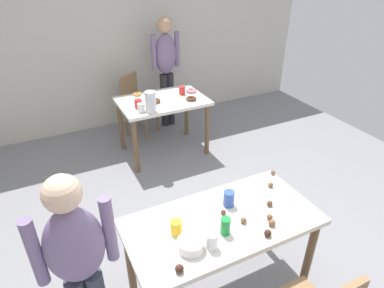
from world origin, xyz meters
name	(u,v)px	position (x,y,z in m)	size (l,w,h in m)	color
ground_plane	(223,267)	(0.00, 0.00, 0.00)	(6.40, 6.40, 0.00)	gray
wall_back	(110,38)	(0.00, 3.20, 1.30)	(6.40, 0.10, 2.60)	beige
dining_table_near	(222,231)	(-0.15, -0.18, 0.65)	(1.34, 0.67, 0.75)	silver
dining_table_far	(163,108)	(0.29, 2.02, 0.64)	(1.09, 0.74, 0.75)	silver
chair_far_table	(136,101)	(0.16, 2.73, 0.50)	(0.56, 0.56, 0.87)	olive
person_girl_near	(79,262)	(-1.10, -0.20, 0.85)	(0.45, 0.20, 1.43)	#383D4C
person_adult_far	(166,63)	(0.66, 2.76, 0.97)	(0.46, 0.24, 1.61)	#28282D
mixing_bowl	(191,244)	(-0.45, -0.31, 0.79)	(0.17, 0.17, 0.07)	white
soda_can	(225,226)	(-0.20, -0.29, 0.81)	(0.07, 0.07, 0.12)	#198438
fork_near	(289,201)	(0.40, -0.22, 0.75)	(0.17, 0.02, 0.01)	silver
cup_near_0	(229,199)	(-0.03, -0.06, 0.81)	(0.08, 0.08, 0.12)	#3351B2
cup_near_1	(176,227)	(-0.48, -0.15, 0.80)	(0.08, 0.08, 0.10)	yellow
cup_near_2	(212,241)	(-0.33, -0.36, 0.81)	(0.07, 0.07, 0.11)	white
cake_ball_0	(268,233)	(0.04, -0.44, 0.77)	(0.05, 0.05, 0.05)	#3D2319
cake_ball_1	(270,217)	(0.15, -0.32, 0.77)	(0.04, 0.04, 0.04)	brown
cake_ball_2	(271,185)	(0.38, -0.03, 0.77)	(0.04, 0.04, 0.04)	brown
cake_ball_3	(272,223)	(0.12, -0.37, 0.77)	(0.05, 0.05, 0.05)	brown
cake_ball_4	(270,204)	(0.23, -0.20, 0.77)	(0.04, 0.04, 0.04)	brown
cake_ball_5	(179,269)	(-0.59, -0.43, 0.78)	(0.05, 0.05, 0.05)	#3D2319
cake_ball_6	(244,220)	(-0.03, -0.26, 0.77)	(0.04, 0.04, 0.04)	brown
cake_ball_7	(273,172)	(0.51, 0.10, 0.77)	(0.04, 0.04, 0.04)	brown
cake_ball_8	(223,212)	(-0.11, -0.13, 0.77)	(0.04, 0.04, 0.04)	brown
pitcher_far	(151,102)	(0.04, 1.74, 0.87)	(0.13, 0.13, 0.24)	white
cup_far_0	(138,104)	(-0.06, 1.90, 0.80)	(0.09, 0.09, 0.10)	red
cup_far_1	(141,108)	(-0.06, 1.79, 0.80)	(0.08, 0.08, 0.10)	white
cup_far_2	(182,90)	(0.59, 2.08, 0.80)	(0.08, 0.08, 0.11)	red
donut_far_0	(191,91)	(0.73, 2.09, 0.77)	(0.14, 0.14, 0.04)	pink
donut_far_1	(155,101)	(0.18, 1.97, 0.77)	(0.14, 0.14, 0.04)	brown
donut_far_2	(191,99)	(0.61, 1.84, 0.77)	(0.13, 0.13, 0.04)	brown
donut_far_3	(137,94)	(0.06, 2.30, 0.77)	(0.11, 0.11, 0.03)	gold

